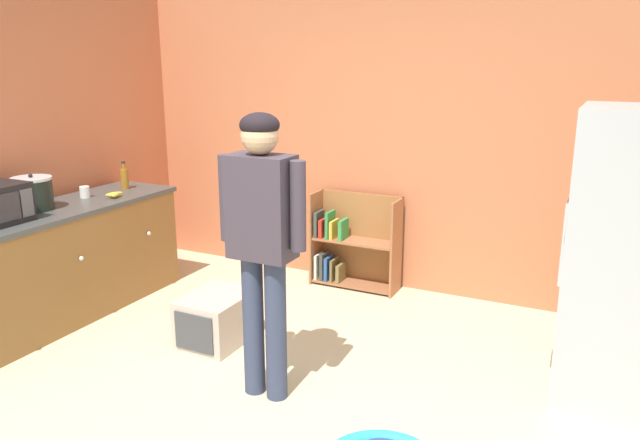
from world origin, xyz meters
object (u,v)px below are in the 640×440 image
Objects in this scene: standing_person at (262,230)px; bookshelf at (350,246)px; pet_carrier at (217,319)px; banana_bunch at (115,194)px; kitchen_counter at (53,266)px; refrigerator at (631,261)px; amber_bottle at (124,178)px; white_cup at (85,192)px; crock_pot at (33,194)px.

bookshelf is at bearing 98.47° from standing_person.
pet_carrier is 3.54× the size of banana_bunch.
refrigerator is (4.04, 0.68, 0.44)m from kitchen_counter.
amber_bottle is at bearing -154.01° from bookshelf.
kitchen_counter reaches higher than pet_carrier.
pet_carrier is (1.38, 0.23, -0.27)m from kitchen_counter.
banana_bunch is (-1.63, -1.18, 0.56)m from bookshelf.
amber_bottle is (-1.81, -0.88, 0.63)m from bookshelf.
kitchen_counter is at bearing -104.90° from banana_bunch.
white_cup is at bearing -176.86° from refrigerator.
standing_person is 11.20× the size of banana_bunch.
refrigerator reaches higher than white_cup.
amber_bottle is at bearing 155.60° from pet_carrier.
refrigerator is 3.22× the size of pet_carrier.
crock_pot reaches higher than pet_carrier.
standing_person is at bearing -33.88° from pet_carrier.
standing_person reaches higher than crock_pot.
crock_pot is at bearing -170.33° from refrigerator.
refrigerator reaches higher than pet_carrier.
kitchen_counter is at bearing -80.58° from white_cup.
standing_person reaches higher than amber_bottle.
pet_carrier is at bearing -170.42° from refrigerator.
refrigerator is 3.89m from banana_bunch.
standing_person reaches higher than banana_bunch.
refrigerator is 4.20m from crock_pot.
banana_bunch is 0.25m from white_cup.
pet_carrier is (-0.70, 0.47, -0.88)m from standing_person.
white_cup reaches higher than pet_carrier.
refrigerator reaches higher than amber_bottle.
white_cup is (-0.05, -0.41, -0.05)m from amber_bottle.
amber_bottle reaches higher than bookshelf.
kitchen_counter is 2.71× the size of bookshelf.
kitchen_counter is 1.03m from amber_bottle.
banana_bunch is at bearing -178.35° from refrigerator.
crock_pot is at bearing -136.79° from bookshelf.
refrigerator reaches higher than kitchen_counter.
crock_pot is at bearing -170.17° from pet_carrier.
refrigerator is 4.06m from amber_bottle.
refrigerator is 5.92× the size of crock_pot.
kitchen_counter is 14.77× the size of banana_bunch.
bookshelf is 2.09m from banana_bunch.
standing_person is 18.39× the size of white_cup.
crock_pot is at bearing 174.38° from standing_person.
white_cup is (-0.08, 0.46, 0.50)m from kitchen_counter.
bookshelf is at bearing 34.84° from white_cup.
standing_person is at bearing -6.56° from kitchen_counter.
refrigerator reaches higher than banana_bunch.
kitchen_counter is at bearing -135.55° from bookshelf.
banana_bunch is 0.35m from amber_bottle.
white_cup is at bearing 86.51° from crock_pot.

